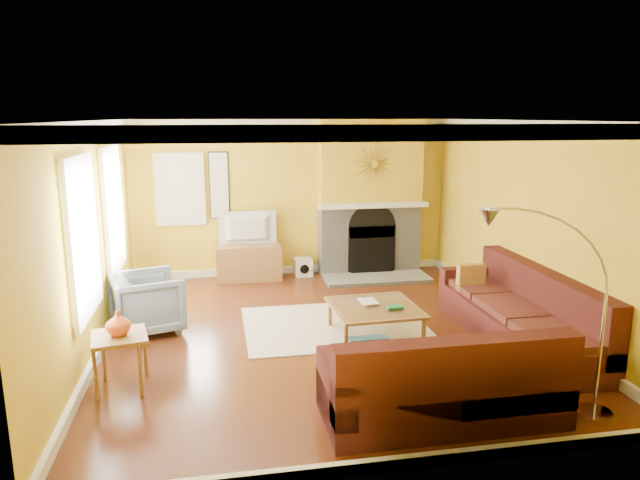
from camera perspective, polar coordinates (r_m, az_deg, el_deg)
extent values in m
cube|color=#602B14|center=(7.48, 0.39, -9.40)|extent=(5.50, 6.00, 0.02)
cube|color=white|center=(6.95, 0.43, 11.94)|extent=(5.50, 6.00, 0.02)
cube|color=gold|center=(10.02, -2.82, 4.24)|extent=(5.50, 0.02, 2.70)
cube|color=gold|center=(4.27, 8.04, -7.05)|extent=(5.50, 0.02, 2.70)
cube|color=gold|center=(7.12, -21.98, 0.02)|extent=(0.02, 6.00, 2.70)
cube|color=gold|center=(8.06, 20.07, 1.52)|extent=(0.02, 6.00, 2.70)
cube|color=white|center=(8.34, -20.07, 2.91)|extent=(0.06, 1.22, 1.72)
cube|color=white|center=(6.50, -22.76, 0.21)|extent=(0.06, 1.22, 1.72)
cube|color=white|center=(9.87, -13.83, 4.95)|extent=(0.82, 0.06, 1.22)
cube|color=white|center=(9.86, -10.05, 5.40)|extent=(0.34, 0.04, 1.14)
cube|color=white|center=(9.87, 5.35, 3.49)|extent=(1.92, 0.22, 0.08)
cube|color=gray|center=(9.84, 5.69, -3.83)|extent=(1.80, 0.70, 0.06)
cube|color=beige|center=(7.73, 1.48, -8.50)|extent=(2.40, 1.80, 0.02)
cube|color=olive|center=(9.84, -7.14, -2.21)|extent=(1.10, 0.49, 0.60)
imported|color=black|center=(9.71, -7.23, 1.13)|extent=(0.98, 0.14, 0.57)
cube|color=white|center=(10.05, -1.70, -2.71)|extent=(0.30, 0.30, 0.30)
imported|color=slate|center=(7.75, -16.89, -6.02)|extent=(1.06, 1.05, 0.78)
imported|color=#D8591E|center=(6.14, -19.55, -7.82)|extent=(0.27, 0.27, 0.26)
imported|color=white|center=(7.30, 4.05, -6.25)|extent=(0.24, 0.31, 0.03)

